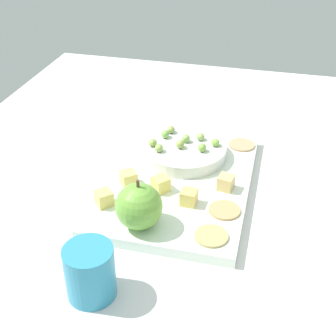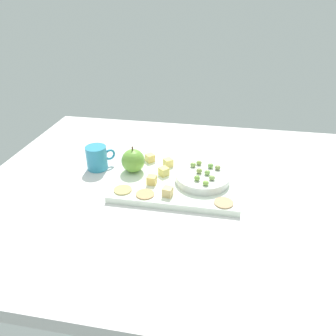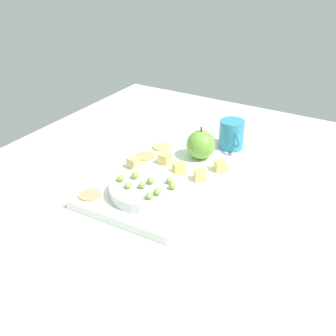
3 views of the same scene
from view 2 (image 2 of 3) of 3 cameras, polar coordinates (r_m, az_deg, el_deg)
The scene contains 23 objects.
table at distance 102.10cm, azimuth 1.74°, elevation -3.81°, with size 125.00×101.70×3.82cm, color silver.
platter at distance 100.00cm, azimuth 1.56°, elevation -2.62°, with size 38.10×25.94×1.97cm, color white.
serving_dish at distance 99.10cm, azimuth 6.15°, elevation -1.63°, with size 16.58×16.58×2.43cm, color silver.
apple_whole at distance 103.02cm, azimuth -6.22°, elevation 1.30°, with size 7.56×7.56×7.56cm, color #70AD3E.
apple_stem at distance 101.03cm, azimuth -6.36°, elevation 3.49°, with size 0.50×0.50×1.20cm, color brown.
cheese_cube_0 at distance 101.34cm, azimuth -0.76°, elevation -0.62°, with size 2.63×2.63×2.63cm, color #E3D16C.
cheese_cube_1 at distance 97.09cm, azimuth -2.91°, elevation -2.13°, with size 2.63×2.63×2.63cm, color #F1CD69.
cheese_cube_2 at distance 106.47cm, azimuth 0.02°, elevation 0.98°, with size 2.63×2.63×2.63cm, color #EFD370.
cheese_cube_3 at distance 91.56cm, azimuth -0.07°, elevation -4.24°, with size 2.63×2.63×2.63cm, color #E3C278.
cheese_cube_4 at distance 109.59cm, azimuth -3.21°, elevation 1.81°, with size 2.63×2.63×2.63cm, color #F4CE6F.
cracker_0 at distance 90.34cm, azimuth 9.89°, elevation -6.13°, with size 5.32×5.32×0.40cm, color tan.
cracker_1 at distance 92.73cm, azimuth -4.10°, elevation -4.67°, with size 5.32×5.32×0.40cm, color tan.
cracker_2 at distance 95.30cm, azimuth -8.05°, elevation -3.88°, with size 5.32×5.32×0.40cm, color tan.
grape_0 at distance 101.49cm, azimuth 7.60°, elevation 0.41°, with size 1.77×1.60×1.66cm, color #87C05A.
grape_1 at distance 100.94cm, azimuth 8.83°, elevation 0.08°, with size 1.77×1.60×1.48cm, color #96AD5A.
grape_2 at distance 98.29cm, azimuth 5.56°, elevation -0.50°, with size 1.77×1.60×1.63cm, color #95AD52.
grape_3 at distance 103.04cm, azimuth 5.54°, elevation 0.95°, with size 1.77×1.60×1.43cm, color #8FAE4E.
grape_4 at distance 95.40cm, azimuth 7.82°, elevation -1.72°, with size 1.77×1.60×1.45cm, color #9BBD63.
grape_5 at distance 94.57cm, azimuth 5.20°, elevation -1.79°, with size 1.77×1.60×1.64cm, color #89BA4D.
grape_6 at distance 101.64cm, azimuth 4.49°, elevation 0.61°, with size 1.77×1.60×1.55cm, color #99BF5C.
grape_7 at distance 97.55cm, azimuth 7.00°, elevation -0.85°, with size 1.77×1.60×1.60cm, color #92C15C.
grape_8 at distance 92.67cm, azimuth 6.73°, elevation -2.66°, with size 1.77×1.60×1.45cm, color #8DC14B.
cup at distance 110.51cm, azimuth -12.49°, elevation 1.80°, with size 8.76×8.19×8.11cm.
Camera 2 is at (-12.08, 84.45, 58.02)cm, focal length 34.25 mm.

